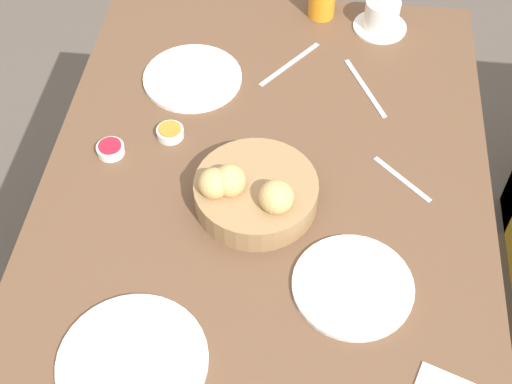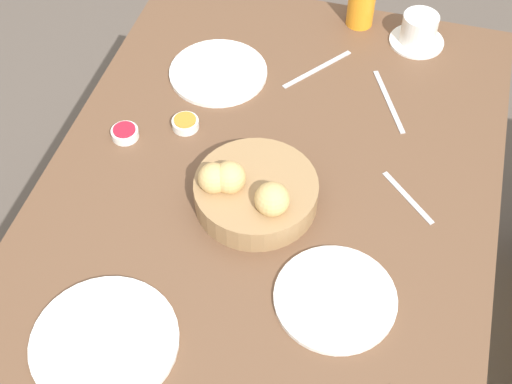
{
  "view_description": "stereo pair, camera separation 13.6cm",
  "coord_description": "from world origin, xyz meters",
  "px_view_note": "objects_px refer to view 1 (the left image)",
  "views": [
    {
      "loc": [
        0.83,
        0.08,
        1.83
      ],
      "look_at": [
        -0.02,
        -0.01,
        0.77
      ],
      "focal_mm": 50.0,
      "sensor_mm": 36.0,
      "label": 1
    },
    {
      "loc": [
        0.8,
        0.22,
        1.83
      ],
      "look_at": [
        -0.02,
        -0.01,
        0.77
      ],
      "focal_mm": 50.0,
      "sensor_mm": 36.0,
      "label": 2
    }
  ],
  "objects_px": {
    "jam_bowl_berry": "(111,149)",
    "knife_silver": "(365,88)",
    "coffee_cup": "(381,16)",
    "fork_silver": "(290,64)",
    "bread_basket": "(254,192)",
    "plate_far_center": "(353,286)",
    "jam_bowl_honey": "(170,132)",
    "plate_near_right": "(133,361)",
    "plate_near_left": "(193,78)",
    "spoon_coffee": "(402,179)"
  },
  "relations": [
    {
      "from": "jam_bowl_berry",
      "to": "knife_silver",
      "type": "bearing_deg",
      "value": 116.12
    },
    {
      "from": "coffee_cup",
      "to": "fork_silver",
      "type": "xyz_separation_m",
      "value": [
        0.16,
        -0.21,
        -0.03
      ]
    },
    {
      "from": "bread_basket",
      "to": "fork_silver",
      "type": "bearing_deg",
      "value": 174.97
    },
    {
      "from": "plate_far_center",
      "to": "coffee_cup",
      "type": "xyz_separation_m",
      "value": [
        -0.74,
        0.05,
        0.03
      ]
    },
    {
      "from": "jam_bowl_honey",
      "to": "plate_far_center",
      "type": "bearing_deg",
      "value": 49.93
    },
    {
      "from": "bread_basket",
      "to": "plate_near_right",
      "type": "xyz_separation_m",
      "value": [
        0.35,
        -0.16,
        -0.03
      ]
    },
    {
      "from": "plate_near_left",
      "to": "spoon_coffee",
      "type": "distance_m",
      "value": 0.53
    },
    {
      "from": "coffee_cup",
      "to": "fork_silver",
      "type": "bearing_deg",
      "value": -52.47
    },
    {
      "from": "plate_far_center",
      "to": "jam_bowl_honey",
      "type": "xyz_separation_m",
      "value": [
        -0.33,
        -0.39,
        0.01
      ]
    },
    {
      "from": "coffee_cup",
      "to": "knife_silver",
      "type": "bearing_deg",
      "value": -8.3
    },
    {
      "from": "plate_far_center",
      "to": "jam_bowl_berry",
      "type": "relative_size",
      "value": 3.8
    },
    {
      "from": "bread_basket",
      "to": "jam_bowl_berry",
      "type": "relative_size",
      "value": 4.18
    },
    {
      "from": "plate_near_right",
      "to": "jam_bowl_berry",
      "type": "relative_size",
      "value": 4.4
    },
    {
      "from": "bread_basket",
      "to": "fork_silver",
      "type": "relative_size",
      "value": 1.45
    },
    {
      "from": "plate_near_right",
      "to": "coffee_cup",
      "type": "xyz_separation_m",
      "value": [
        -0.93,
        0.4,
        0.03
      ]
    },
    {
      "from": "coffee_cup",
      "to": "jam_bowl_berry",
      "type": "bearing_deg",
      "value": -49.31
    },
    {
      "from": "coffee_cup",
      "to": "knife_silver",
      "type": "height_order",
      "value": "coffee_cup"
    },
    {
      "from": "knife_silver",
      "to": "spoon_coffee",
      "type": "bearing_deg",
      "value": 16.7
    },
    {
      "from": "jam_bowl_berry",
      "to": "knife_silver",
      "type": "height_order",
      "value": "jam_bowl_berry"
    },
    {
      "from": "fork_silver",
      "to": "jam_bowl_honey",
      "type": "bearing_deg",
      "value": -42.3
    },
    {
      "from": "fork_silver",
      "to": "jam_bowl_berry",
      "type": "bearing_deg",
      "value": -47.56
    },
    {
      "from": "plate_far_center",
      "to": "coffee_cup",
      "type": "relative_size",
      "value": 1.69
    },
    {
      "from": "plate_far_center",
      "to": "spoon_coffee",
      "type": "bearing_deg",
      "value": 160.83
    },
    {
      "from": "plate_near_left",
      "to": "bread_basket",
      "type": "bearing_deg",
      "value": 27.68
    },
    {
      "from": "plate_near_right",
      "to": "jam_bowl_berry",
      "type": "distance_m",
      "value": 0.48
    },
    {
      "from": "plate_far_center",
      "to": "fork_silver",
      "type": "relative_size",
      "value": 1.32
    },
    {
      "from": "plate_near_left",
      "to": "coffee_cup",
      "type": "distance_m",
      "value": 0.48
    },
    {
      "from": "fork_silver",
      "to": "spoon_coffee",
      "type": "height_order",
      "value": "same"
    },
    {
      "from": "spoon_coffee",
      "to": "jam_bowl_berry",
      "type": "bearing_deg",
      "value": -90.56
    },
    {
      "from": "plate_near_left",
      "to": "plate_far_center",
      "type": "distance_m",
      "value": 0.63
    },
    {
      "from": "knife_silver",
      "to": "spoon_coffee",
      "type": "xyz_separation_m",
      "value": [
        0.26,
        0.08,
        0.0
      ]
    },
    {
      "from": "plate_near_left",
      "to": "plate_far_center",
      "type": "height_order",
      "value": "same"
    },
    {
      "from": "plate_near_right",
      "to": "fork_silver",
      "type": "relative_size",
      "value": 1.52
    },
    {
      "from": "knife_silver",
      "to": "plate_near_left",
      "type": "bearing_deg",
      "value": -87.86
    },
    {
      "from": "coffee_cup",
      "to": "spoon_coffee",
      "type": "relative_size",
      "value": 1.12
    },
    {
      "from": "plate_far_center",
      "to": "fork_silver",
      "type": "distance_m",
      "value": 0.6
    },
    {
      "from": "jam_bowl_berry",
      "to": "spoon_coffee",
      "type": "xyz_separation_m",
      "value": [
        0.01,
        0.6,
        -0.01
      ]
    },
    {
      "from": "coffee_cup",
      "to": "spoon_coffee",
      "type": "distance_m",
      "value": 0.48
    },
    {
      "from": "coffee_cup",
      "to": "jam_bowl_honey",
      "type": "height_order",
      "value": "coffee_cup"
    },
    {
      "from": "jam_bowl_honey",
      "to": "spoon_coffee",
      "type": "relative_size",
      "value": 0.49
    },
    {
      "from": "bread_basket",
      "to": "knife_silver",
      "type": "height_order",
      "value": "bread_basket"
    },
    {
      "from": "jam_bowl_berry",
      "to": "fork_silver",
      "type": "bearing_deg",
      "value": 132.44
    },
    {
      "from": "jam_bowl_honey",
      "to": "fork_silver",
      "type": "xyz_separation_m",
      "value": [
        -0.25,
        0.23,
        -0.01
      ]
    },
    {
      "from": "plate_near_left",
      "to": "plate_far_center",
      "type": "relative_size",
      "value": 1.02
    },
    {
      "from": "plate_near_left",
      "to": "coffee_cup",
      "type": "xyz_separation_m",
      "value": [
        -0.23,
        0.42,
        0.03
      ]
    },
    {
      "from": "jam_bowl_honey",
      "to": "fork_silver",
      "type": "bearing_deg",
      "value": 137.7
    },
    {
      "from": "plate_near_right",
      "to": "jam_bowl_honey",
      "type": "height_order",
      "value": "jam_bowl_honey"
    },
    {
      "from": "fork_silver",
      "to": "spoon_coffee",
      "type": "xyz_separation_m",
      "value": [
        0.32,
        0.25,
        0.0
      ]
    },
    {
      "from": "plate_far_center",
      "to": "jam_bowl_berry",
      "type": "xyz_separation_m",
      "value": [
        -0.27,
        -0.5,
        0.01
      ]
    },
    {
      "from": "spoon_coffee",
      "to": "knife_silver",
      "type": "bearing_deg",
      "value": -163.3
    }
  ]
}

